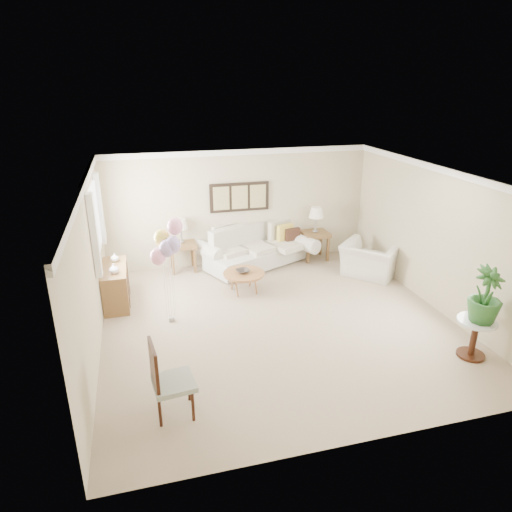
# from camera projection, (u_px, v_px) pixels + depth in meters

# --- Properties ---
(ground_plane) EXTENTS (6.00, 6.00, 0.00)m
(ground_plane) POSITION_uv_depth(u_px,v_px,m) (278.00, 322.00, 8.07)
(ground_plane) COLOR tan
(room_shell) EXTENTS (6.04, 6.04, 2.60)m
(room_shell) POSITION_uv_depth(u_px,v_px,m) (272.00, 234.00, 7.54)
(room_shell) COLOR #BEB18B
(room_shell) RESTS_ON ground
(wall_art_triptych) EXTENTS (1.35, 0.06, 0.65)m
(wall_art_triptych) POSITION_uv_depth(u_px,v_px,m) (240.00, 197.00, 10.18)
(wall_art_triptych) COLOR black
(wall_art_triptych) RESTS_ON ground
(sofa) EXTENTS (2.89, 1.83, 0.94)m
(sofa) POSITION_uv_depth(u_px,v_px,m) (256.00, 250.00, 10.43)
(sofa) COLOR beige
(sofa) RESTS_ON ground
(end_table_left) EXTENTS (0.60, 0.54, 0.65)m
(end_table_left) POSITION_uv_depth(u_px,v_px,m) (182.00, 247.00, 10.07)
(end_table_left) COLOR brown
(end_table_left) RESTS_ON ground
(end_table_right) EXTENTS (0.61, 0.55, 0.66)m
(end_table_right) POSITION_uv_depth(u_px,v_px,m) (315.00, 236.00, 10.72)
(end_table_right) COLOR brown
(end_table_right) RESTS_ON ground
(lamp_left) EXTENTS (0.31, 0.31, 0.54)m
(lamp_left) POSITION_uv_depth(u_px,v_px,m) (181.00, 225.00, 9.88)
(lamp_left) COLOR gray
(lamp_left) RESTS_ON end_table_left
(lamp_right) EXTENTS (0.34, 0.34, 0.60)m
(lamp_right) POSITION_uv_depth(u_px,v_px,m) (316.00, 213.00, 10.52)
(lamp_right) COLOR gray
(lamp_right) RESTS_ON end_table_right
(coffee_table) EXTENTS (0.83, 0.83, 0.42)m
(coffee_table) POSITION_uv_depth(u_px,v_px,m) (244.00, 274.00, 9.08)
(coffee_table) COLOR #935E34
(coffee_table) RESTS_ON ground
(decor_bowl) EXTENTS (0.33, 0.33, 0.07)m
(decor_bowl) POSITION_uv_depth(u_px,v_px,m) (243.00, 271.00, 9.05)
(decor_bowl) COLOR #2F2925
(decor_bowl) RESTS_ON coffee_table
(armchair) EXTENTS (1.47, 1.48, 0.72)m
(armchair) POSITION_uv_depth(u_px,v_px,m) (370.00, 260.00, 9.86)
(armchair) COLOR beige
(armchair) RESTS_ON ground
(side_table) EXTENTS (0.58, 0.58, 0.63)m
(side_table) POSITION_uv_depth(u_px,v_px,m) (476.00, 329.00, 6.91)
(side_table) COLOR silver
(side_table) RESTS_ON ground
(potted_plant) EXTENTS (0.57, 0.57, 0.86)m
(potted_plant) POSITION_uv_depth(u_px,v_px,m) (486.00, 295.00, 6.67)
(potted_plant) COLOR #205428
(potted_plant) RESTS_ON side_table
(accent_chair) EXTENTS (0.56, 0.56, 1.04)m
(accent_chair) POSITION_uv_depth(u_px,v_px,m) (167.00, 378.00, 5.67)
(accent_chair) COLOR #919B8E
(accent_chair) RESTS_ON ground
(credenza) EXTENTS (0.46, 1.20, 0.74)m
(credenza) POSITION_uv_depth(u_px,v_px,m) (116.00, 285.00, 8.63)
(credenza) COLOR brown
(credenza) RESTS_ON ground
(vase_white) EXTENTS (0.23, 0.23, 0.18)m
(vase_white) POSITION_uv_depth(u_px,v_px,m) (114.00, 269.00, 8.19)
(vase_white) COLOR silver
(vase_white) RESTS_ON credenza
(vase_sage) EXTENTS (0.21, 0.21, 0.17)m
(vase_sage) POSITION_uv_depth(u_px,v_px,m) (115.00, 257.00, 8.73)
(vase_sage) COLOR #B4B8AD
(vase_sage) RESTS_ON credenza
(balloon_cluster) EXTENTS (0.58, 0.46, 1.88)m
(balloon_cluster) POSITION_uv_depth(u_px,v_px,m) (167.00, 243.00, 7.56)
(balloon_cluster) COLOR gray
(balloon_cluster) RESTS_ON ground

